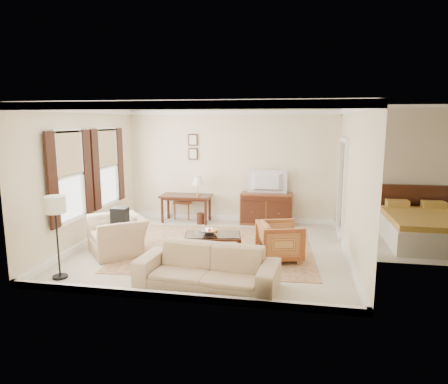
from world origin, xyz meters
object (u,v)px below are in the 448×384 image
(striped_armchair, at_px, (280,239))
(sofa, at_px, (207,261))
(coffee_table, at_px, (213,239))
(sideboard, at_px, (266,209))
(tv, at_px, (267,175))
(writing_desk, at_px, (186,199))
(club_armchair, at_px, (117,229))

(striped_armchair, height_order, sofa, sofa)
(coffee_table, distance_m, sofa, 1.46)
(sideboard, distance_m, striped_armchair, 2.66)
(sideboard, xyz_separation_m, tv, (0.00, -0.02, 0.88))
(sofa, bearing_deg, striped_armchair, 60.34)
(sideboard, height_order, coffee_table, sideboard)
(writing_desk, bearing_deg, tv, 3.42)
(sideboard, height_order, tv, tv)
(coffee_table, xyz_separation_m, sofa, (0.21, -1.44, 0.09))
(striped_armchair, relative_size, club_armchair, 0.71)
(writing_desk, height_order, striped_armchair, striped_armchair)
(sideboard, xyz_separation_m, coffee_table, (-0.83, -2.69, -0.05))
(sofa, bearing_deg, coffee_table, 104.23)
(coffee_table, relative_size, sofa, 0.53)
(tv, bearing_deg, club_armchair, 45.42)
(tv, distance_m, coffee_table, 2.95)
(tv, relative_size, coffee_table, 0.81)
(coffee_table, height_order, club_armchair, club_armchair)
(tv, xyz_separation_m, coffee_table, (-0.83, -2.67, -0.93))
(writing_desk, relative_size, sideboard, 1.00)
(striped_armchair, distance_m, sofa, 1.85)
(club_armchair, bearing_deg, sofa, 18.43)
(coffee_table, bearing_deg, writing_desk, 116.16)
(striped_armchair, bearing_deg, sideboard, -6.79)
(writing_desk, height_order, sideboard, sideboard)
(sideboard, height_order, club_armchair, club_armchair)
(tv, bearing_deg, sofa, 81.42)
(sideboard, distance_m, coffee_table, 2.81)
(sideboard, bearing_deg, tv, -90.00)
(writing_desk, distance_m, sideboard, 2.10)
(club_armchair, xyz_separation_m, sofa, (2.13, -1.32, -0.06))
(coffee_table, bearing_deg, striped_armchair, 2.84)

